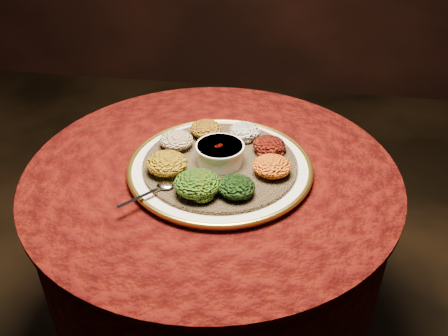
# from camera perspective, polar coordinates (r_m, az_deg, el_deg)

# --- Properties ---
(table) EXTENTS (0.96, 0.96, 0.73)m
(table) POSITION_cam_1_polar(r_m,az_deg,el_deg) (1.39, -1.32, -6.31)
(table) COLOR black
(table) RESTS_ON ground
(platter) EXTENTS (0.47, 0.47, 0.02)m
(platter) POSITION_cam_1_polar(r_m,az_deg,el_deg) (1.27, -0.46, 0.08)
(platter) COLOR silver
(platter) RESTS_ON table
(injera) EXTENTS (0.47, 0.47, 0.01)m
(injera) POSITION_cam_1_polar(r_m,az_deg,el_deg) (1.26, -0.46, 0.48)
(injera) COLOR brown
(injera) RESTS_ON platter
(stew_bowl) EXTENTS (0.12, 0.12, 0.05)m
(stew_bowl) POSITION_cam_1_polar(r_m,az_deg,el_deg) (1.24, -0.47, 1.78)
(stew_bowl) COLOR white
(stew_bowl) RESTS_ON injera
(spoon) EXTENTS (0.11, 0.11, 0.01)m
(spoon) POSITION_cam_1_polar(r_m,az_deg,el_deg) (1.17, -7.18, -2.21)
(spoon) COLOR silver
(spoon) RESTS_ON injera
(portion_ayib) EXTENTS (0.08, 0.08, 0.04)m
(portion_ayib) POSITION_cam_1_polar(r_m,az_deg,el_deg) (1.35, 2.35, 4.22)
(portion_ayib) COLOR white
(portion_ayib) RESTS_ON injera
(portion_kitfo) EXTENTS (0.08, 0.08, 0.04)m
(portion_kitfo) POSITION_cam_1_polar(r_m,az_deg,el_deg) (1.29, 5.16, 2.63)
(portion_kitfo) COLOR black
(portion_kitfo) RESTS_ON injera
(portion_tikil) EXTENTS (0.09, 0.09, 0.04)m
(portion_tikil) POSITION_cam_1_polar(r_m,az_deg,el_deg) (1.21, 5.48, 0.21)
(portion_tikil) COLOR #AE650E
(portion_tikil) RESTS_ON injera
(portion_gomen) EXTENTS (0.09, 0.08, 0.04)m
(portion_gomen) POSITION_cam_1_polar(r_m,az_deg,el_deg) (1.14, 1.41, -2.15)
(portion_gomen) COLOR black
(portion_gomen) RESTS_ON injera
(portion_mixveg) EXTENTS (0.11, 0.10, 0.05)m
(portion_mixveg) POSITION_cam_1_polar(r_m,az_deg,el_deg) (1.14, -3.04, -1.81)
(portion_mixveg) COLOR #A4270A
(portion_mixveg) RESTS_ON injera
(portion_kik) EXTENTS (0.10, 0.10, 0.05)m
(portion_kik) POSITION_cam_1_polar(r_m,az_deg,el_deg) (1.22, -6.55, 0.53)
(portion_kik) COLOR #A77C0E
(portion_kik) RESTS_ON injera
(portion_timatim) EXTENTS (0.09, 0.08, 0.04)m
(portion_timatim) POSITION_cam_1_polar(r_m,az_deg,el_deg) (1.31, -5.48, 3.20)
(portion_timatim) COLOR #730607
(portion_timatim) RESTS_ON injera
(portion_shiro) EXTENTS (0.09, 0.08, 0.04)m
(portion_shiro) POSITION_cam_1_polar(r_m,az_deg,el_deg) (1.35, -2.10, 4.49)
(portion_shiro) COLOR #8F5611
(portion_shiro) RESTS_ON injera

